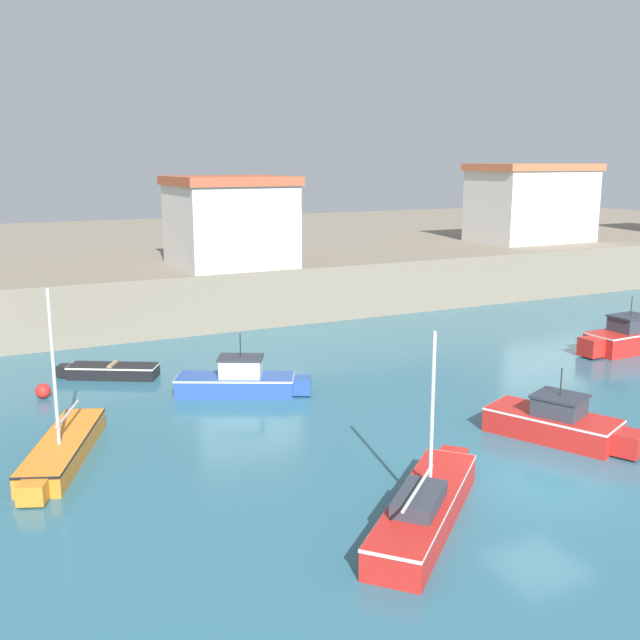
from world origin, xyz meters
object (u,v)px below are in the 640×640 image
(sailboat_red_3, at_px, (426,506))
(harbor_shed_far_end, at_px, (531,202))
(mooring_buoy, at_px, (43,391))
(motorboat_red_1, at_px, (558,423))
(motorboat_blue_4, at_px, (240,381))
(motorboat_red_0, at_px, (629,338))
(sailboat_orange_2, at_px, (62,449))
(dinghy_black_5, at_px, (111,370))
(harbor_shed_near_wharf, at_px, (230,221))

(sailboat_red_3, relative_size, harbor_shed_far_end, 0.67)
(mooring_buoy, xyz_separation_m, harbor_shed_far_end, (35.44, 13.17, 5.61))
(motorboat_red_1, height_order, motorboat_blue_4, motorboat_blue_4)
(mooring_buoy, bearing_deg, sailboat_red_3, -63.95)
(sailboat_red_3, xyz_separation_m, mooring_buoy, (-7.26, 14.85, -0.18))
(motorboat_red_1, height_order, mooring_buoy, motorboat_red_1)
(motorboat_red_0, height_order, sailboat_orange_2, sailboat_orange_2)
(sailboat_red_3, height_order, dinghy_black_5, sailboat_red_3)
(dinghy_black_5, bearing_deg, harbor_shed_far_end, 19.41)
(dinghy_black_5, height_order, harbor_shed_far_end, harbor_shed_far_end)
(motorboat_red_0, height_order, sailboat_red_3, sailboat_red_3)
(sailboat_red_3, bearing_deg, motorboat_blue_4, 91.91)
(motorboat_blue_4, height_order, harbor_shed_near_wharf, harbor_shed_near_wharf)
(sailboat_orange_2, distance_m, sailboat_red_3, 11.09)
(motorboat_red_1, relative_size, harbor_shed_far_end, 0.59)
(motorboat_red_0, relative_size, harbor_shed_near_wharf, 0.88)
(dinghy_black_5, xyz_separation_m, harbor_shed_far_end, (32.58, 11.48, 5.60))
(sailboat_orange_2, xyz_separation_m, mooring_buoy, (0.21, 6.65, -0.09))
(sailboat_orange_2, relative_size, dinghy_black_5, 1.51)
(motorboat_blue_4, xyz_separation_m, harbor_shed_near_wharf, (4.58, 13.49, 5.05))
(motorboat_red_1, relative_size, mooring_buoy, 8.72)
(motorboat_red_0, height_order, mooring_buoy, motorboat_red_0)
(sailboat_orange_2, xyz_separation_m, sailboat_red_3, (7.47, -8.20, 0.10))
(sailboat_red_3, relative_size, harbor_shed_near_wharf, 0.91)
(harbor_shed_near_wharf, bearing_deg, motorboat_red_1, -82.59)
(motorboat_red_0, relative_size, motorboat_blue_4, 1.08)
(mooring_buoy, bearing_deg, dinghy_black_5, 30.55)
(dinghy_black_5, bearing_deg, motorboat_red_1, -49.81)
(motorboat_red_1, bearing_deg, dinghy_black_5, 130.19)
(mooring_buoy, distance_m, harbor_shed_near_wharf, 16.48)
(harbor_shed_near_wharf, bearing_deg, motorboat_red_0, -47.09)
(dinghy_black_5, distance_m, harbor_shed_far_end, 34.99)
(harbor_shed_near_wharf, bearing_deg, sailboat_red_3, -99.32)
(sailboat_orange_2, bearing_deg, sailboat_red_3, -47.67)
(motorboat_blue_4, bearing_deg, sailboat_red_3, -88.09)
(motorboat_red_1, relative_size, sailboat_orange_2, 0.82)
(dinghy_black_5, xyz_separation_m, harbor_shed_near_wharf, (8.58, 8.93, 5.28))
(motorboat_red_0, bearing_deg, dinghy_black_5, 164.25)
(motorboat_red_0, xyz_separation_m, dinghy_black_5, (-22.88, 6.45, -0.35))
(mooring_buoy, relative_size, harbor_shed_far_end, 0.07)
(motorboat_red_0, xyz_separation_m, mooring_buoy, (-25.74, 4.76, -0.36))
(motorboat_red_1, distance_m, harbor_shed_far_end, 33.21)
(motorboat_blue_4, relative_size, mooring_buoy, 8.93)
(dinghy_black_5, bearing_deg, motorboat_red_0, -15.75)
(dinghy_black_5, relative_size, harbor_shed_far_end, 0.47)
(motorboat_red_0, bearing_deg, motorboat_red_1, -147.74)
(mooring_buoy, bearing_deg, harbor_shed_far_end, 20.39)
(harbor_shed_far_end, bearing_deg, motorboat_blue_4, -150.71)
(motorboat_red_1, relative_size, sailboat_red_3, 0.87)
(motorboat_red_1, bearing_deg, mooring_buoy, 140.29)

